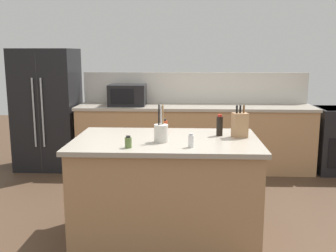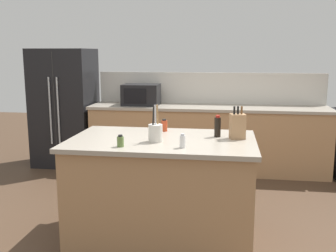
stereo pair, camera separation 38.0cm
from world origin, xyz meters
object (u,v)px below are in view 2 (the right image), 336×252
salt_shaker (183,141)px  spice_jar_oregano (120,141)px  spice_jar_paprika (164,126)px  soy_sauce_bottle (218,127)px  utensil_crock (155,132)px  knife_block (237,126)px  refrigerator (65,107)px  microwave (141,95)px

salt_shaker → spice_jar_oregano: bearing=-175.8°
spice_jar_paprika → soy_sauce_bottle: 0.55m
spice_jar_oregano → utensil_crock: bearing=41.5°
knife_block → soy_sauce_bottle: knife_block is taller
knife_block → soy_sauce_bottle: 0.19m
utensil_crock → spice_jar_oregano: (-0.25, -0.22, -0.04)m
soy_sauce_bottle → knife_block: bearing=-18.2°
refrigerator → spice_jar_oregano: refrigerator is taller
utensil_crock → salt_shaker: bearing=-35.8°
knife_block → spice_jar_paprika: size_ratio=2.41×
utensil_crock → spice_jar_paprika: utensil_crock is taller
utensil_crock → spice_jar_paprika: bearing=89.6°
refrigerator → spice_jar_paprika: refrigerator is taller
refrigerator → soy_sauce_bottle: size_ratio=8.85×
refrigerator → microwave: size_ratio=3.36×
knife_block → spice_jar_oregano: knife_block is taller
soy_sauce_bottle → salt_shaker: size_ratio=1.72×
refrigerator → knife_block: size_ratio=6.02×
refrigerator → salt_shaker: size_ratio=15.21×
knife_block → spice_jar_paprika: 0.73m
refrigerator → spice_jar_paprika: bearing=-46.3°
refrigerator → utensil_crock: size_ratio=5.45×
microwave → salt_shaker: microwave is taller
soy_sauce_bottle → spice_jar_paprika: bearing=161.0°
soy_sauce_bottle → microwave: bearing=119.4°
soy_sauce_bottle → spice_jar_oregano: 0.92m
soy_sauce_bottle → salt_shaker: soy_sauce_bottle is taller
microwave → soy_sauce_bottle: (1.15, -2.04, -0.06)m
microwave → knife_block: size_ratio=1.79×
microwave → spice_jar_oregano: size_ratio=5.29×
refrigerator → spice_jar_paprika: (1.83, -1.92, 0.12)m
knife_block → soy_sauce_bottle: bearing=150.0°
microwave → soy_sauce_bottle: bearing=-60.6°
microwave → knife_block: 2.48m
utensil_crock → microwave: bearing=105.2°
microwave → salt_shaker: 2.66m
knife_block → spice_jar_oregano: size_ratio=2.95×
refrigerator → utensil_crock: bearing=-52.4°
soy_sauce_bottle → spice_jar_oregano: soy_sauce_bottle is taller
utensil_crock → spice_jar_paprika: size_ratio=2.67×
utensil_crock → spice_jar_oregano: bearing=-138.5°
knife_block → spice_jar_paprika: bearing=149.4°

